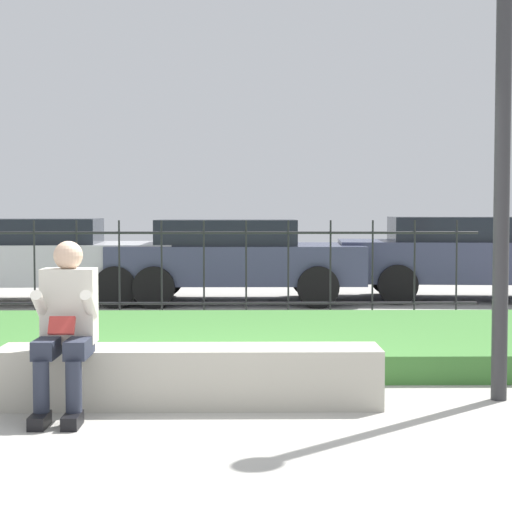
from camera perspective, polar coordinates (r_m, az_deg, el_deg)
ground_plane at (r=6.50m, az=-3.04°, el=-9.90°), size 60.00×60.00×0.00m
stone_bench at (r=6.47m, az=-4.42°, el=-8.21°), size 2.84×0.49×0.44m
person_seated_reader at (r=6.24m, az=-12.54°, el=-4.25°), size 0.42×0.73×1.24m
grass_berm at (r=8.80m, az=-2.41°, el=-5.67°), size 8.49×3.33×0.24m
iron_fence at (r=10.94m, az=-2.08°, el=-0.91°), size 6.49×0.03×1.33m
car_parked_right at (r=14.36m, az=14.53°, el=0.08°), size 4.65×2.11×1.35m
car_parked_left at (r=13.94m, az=-14.82°, el=-0.05°), size 4.51×2.17×1.32m
car_parked_center at (r=13.57m, az=-1.46°, el=-0.08°), size 3.94×1.98×1.31m
street_lamp at (r=6.82m, az=16.16°, el=10.24°), size 0.28×0.28×3.76m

